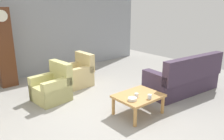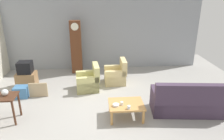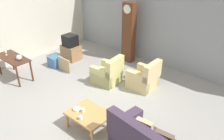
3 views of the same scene
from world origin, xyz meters
name	(u,v)px [view 2 (image 2 of 3)]	position (x,y,z in m)	size (l,w,h in m)	color
ground_plane	(109,108)	(0.00, 0.00, 0.00)	(10.40, 10.40, 0.00)	#999691
garage_door_wall	(103,32)	(0.00, 3.60, 1.60)	(8.40, 0.16, 3.20)	gray
couch_floral	(189,102)	(2.27, -0.46, 0.36)	(2.18, 1.09, 1.04)	#423347
armchair_olive_near	(89,82)	(-0.63, 1.32, 0.31)	(0.86, 0.83, 0.92)	#CCC67A
armchair_olive_far	(116,75)	(0.39, 1.82, 0.31)	(0.80, 0.77, 0.92)	#D7C083
coffee_table_wood	(126,105)	(0.44, -0.54, 0.37)	(0.96, 0.76, 0.44)	tan
grandfather_clock	(76,47)	(-1.16, 3.05, 1.11)	(0.44, 0.30, 2.20)	#562D19
tv_stand_cabinet	(27,80)	(-2.88, 1.71, 0.28)	(0.68, 0.52, 0.55)	#997047
tv_crt	(25,67)	(-2.88, 1.71, 0.76)	(0.48, 0.44, 0.42)	black
framed_picture_leaning	(38,90)	(-2.29, 0.90, 0.24)	(0.60, 0.05, 0.49)	tan
storage_box_blue	(21,92)	(-2.85, 0.93, 0.19)	(0.44, 0.37, 0.37)	teal
glass_dome_cloche	(5,92)	(-2.77, -0.41, 0.84)	(0.18, 0.18, 0.18)	silver
cup_white_porcelain	(122,103)	(0.31, -0.61, 0.48)	(0.08, 0.08, 0.09)	white
cup_blue_rimmed	(129,107)	(0.47, -0.82, 0.48)	(0.09, 0.09, 0.09)	silver
bowl_white_stacked	(116,105)	(0.14, -0.65, 0.46)	(0.18, 0.18, 0.06)	white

